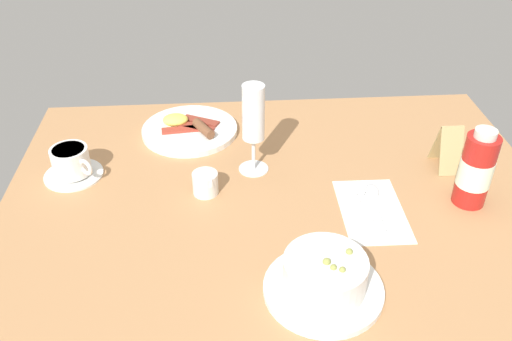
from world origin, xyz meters
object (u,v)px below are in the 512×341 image
object	(u,v)px
creamer_jug	(206,183)
sauce_bottle_red	(476,170)
porridge_bowl	(324,277)
cutlery_setting	(372,208)
menu_card	(448,147)
wine_glass	(253,118)
coffee_cup	(71,163)
breakfast_plate	(189,129)

from	to	relation	value
creamer_jug	sauce_bottle_red	size ratio (longest dim) A/B	0.37
porridge_bowl	cutlery_setting	world-z (taller)	porridge_bowl
creamer_jug	sauce_bottle_red	bearing A→B (deg)	-7.10
menu_card	wine_glass	bearing A→B (deg)	177.49
porridge_bowl	coffee_cup	size ratio (longest dim) A/B	1.59
sauce_bottle_red	wine_glass	bearing A→B (deg)	161.11
coffee_cup	wine_glass	distance (cm)	39.09
breakfast_plate	menu_card	xyz separation A→B (cm)	(55.30, -18.18, 4.00)
porridge_bowl	sauce_bottle_red	distance (cm)	39.25
porridge_bowl	menu_card	size ratio (longest dim) A/B	1.94
coffee_cup	sauce_bottle_red	size ratio (longest dim) A/B	0.75
sauce_bottle_red	menu_card	distance (cm)	12.64
creamer_jug	coffee_cup	bearing A→B (deg)	164.06
wine_glass	sauce_bottle_red	size ratio (longest dim) A/B	1.21
porridge_bowl	cutlery_setting	xyz separation A→B (cm)	(13.03, 20.39, -3.17)
creamer_jug	cutlery_setting	bearing A→B (deg)	-13.38
cutlery_setting	creamer_jug	xyz separation A→B (cm)	(-32.04, 7.62, 2.16)
creamer_jug	breakfast_plate	distance (cm)	24.52
wine_glass	sauce_bottle_red	world-z (taller)	wine_glass
cutlery_setting	wine_glass	distance (cm)	29.47
coffee_cup	breakfast_plate	world-z (taller)	coffee_cup
creamer_jug	menu_card	xyz separation A→B (cm)	(51.23, 5.95, 2.55)
cutlery_setting	sauce_bottle_red	world-z (taller)	sauce_bottle_red
wine_glass	menu_card	size ratio (longest dim) A/B	1.96
cutlery_setting	wine_glass	xyz separation A→B (cm)	(-21.92, 15.37, 12.32)
porridge_bowl	creamer_jug	world-z (taller)	porridge_bowl
wine_glass	breakfast_plate	world-z (taller)	wine_glass
porridge_bowl	menu_card	bearing A→B (deg)	46.51
menu_card	porridge_bowl	bearing A→B (deg)	-133.49
wine_glass	sauce_bottle_red	bearing A→B (deg)	-18.89
porridge_bowl	creamer_jug	size ratio (longest dim) A/B	3.24
coffee_cup	creamer_jug	bearing A→B (deg)	-15.94
porridge_bowl	wine_glass	distance (cm)	37.97
creamer_jug	sauce_bottle_red	world-z (taller)	sauce_bottle_red
coffee_cup	wine_glass	bearing A→B (deg)	-0.29
cutlery_setting	wine_glass	world-z (taller)	wine_glass
porridge_bowl	menu_card	world-z (taller)	menu_card
cutlery_setting	sauce_bottle_red	distance (cm)	20.85
breakfast_plate	menu_card	world-z (taller)	menu_card
coffee_cup	menu_card	size ratio (longest dim) A/B	1.22
menu_card	sauce_bottle_red	bearing A→B (deg)	-88.59
breakfast_plate	menu_card	distance (cm)	58.35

